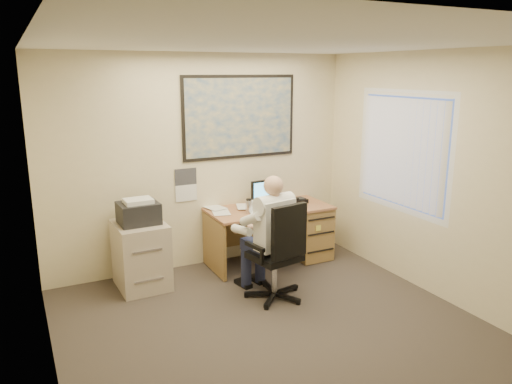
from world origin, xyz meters
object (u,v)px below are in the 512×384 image
person (273,238)px  office_chair (276,272)px  desk (291,227)px  filing_cabinet (141,249)px

person → office_chair: bearing=-107.0°
office_chair → person: size_ratio=0.81×
office_chair → person: (0.01, 0.08, 0.37)m
desk → filing_cabinet: desk is taller
person → desk: bearing=40.4°
desk → office_chair: (-0.79, -1.04, -0.11)m
desk → filing_cabinet: bearing=-179.2°
filing_cabinet → office_chair: 1.61m
desk → person: person is taller
office_chair → filing_cabinet: bearing=130.7°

